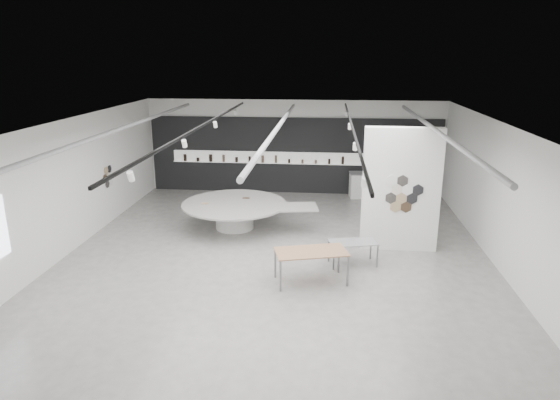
# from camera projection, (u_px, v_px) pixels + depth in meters

# --- Properties ---
(room) EXTENTS (12.02, 14.02, 3.82)m
(room) POSITION_uv_depth(u_px,v_px,m) (273.00, 186.00, 13.61)
(room) COLOR #999590
(room) RESTS_ON ground
(back_wall_display) EXTENTS (11.80, 0.27, 3.10)m
(back_wall_display) POSITION_uv_depth(u_px,v_px,m) (292.00, 156.00, 20.38)
(back_wall_display) COLOR black
(back_wall_display) RESTS_ON ground
(partition_column) EXTENTS (2.20, 0.38, 3.60)m
(partition_column) POSITION_uv_depth(u_px,v_px,m) (401.00, 190.00, 14.31)
(partition_column) COLOR white
(partition_column) RESTS_ON ground
(display_island) EXTENTS (4.73, 3.91, 0.88)m
(display_island) POSITION_uv_depth(u_px,v_px,m) (237.00, 212.00, 16.37)
(display_island) COLOR white
(display_island) RESTS_ON ground
(sample_table_wood) EXTENTS (1.95, 1.32, 0.83)m
(sample_table_wood) POSITION_uv_depth(u_px,v_px,m) (311.00, 253.00, 12.43)
(sample_table_wood) COLOR #A77656
(sample_table_wood) RESTS_ON ground
(sample_table_stone) EXTENTS (1.40, 0.93, 0.66)m
(sample_table_stone) POSITION_uv_depth(u_px,v_px,m) (353.00, 244.00, 13.53)
(sample_table_stone) COLOR gray
(sample_table_stone) RESTS_ON ground
(kitchen_counter) EXTENTS (1.83, 0.88, 1.39)m
(kitchen_counter) POSITION_uv_depth(u_px,v_px,m) (372.00, 185.00, 19.99)
(kitchen_counter) COLOR white
(kitchen_counter) RESTS_ON ground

